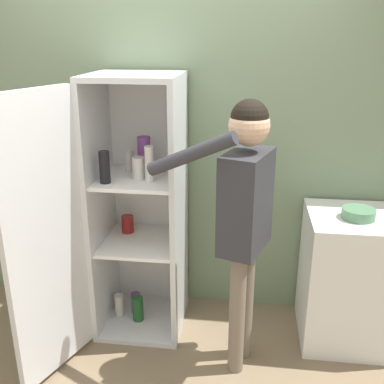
{
  "coord_description": "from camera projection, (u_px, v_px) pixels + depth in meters",
  "views": [
    {
      "loc": [
        0.57,
        -2.21,
        2.05
      ],
      "look_at": [
        0.2,
        0.62,
        1.04
      ],
      "focal_mm": 42.0,
      "sensor_mm": 36.0,
      "label": 1
    }
  ],
  "objects": [
    {
      "name": "ground_plane",
      "position": [
        147.0,
        380.0,
        2.81
      ],
      "size": [
        12.0,
        12.0,
        0.0
      ],
      "primitive_type": "plane",
      "color": "#7A664C"
    },
    {
      "name": "wall_back",
      "position": [
        171.0,
        145.0,
        3.31
      ],
      "size": [
        7.0,
        0.06,
        2.55
      ],
      "color": "gray",
      "rests_on": "ground_plane"
    },
    {
      "name": "refrigerator",
      "position": [
        123.0,
        212.0,
        3.05
      ],
      "size": [
        0.85,
        1.18,
        1.82
      ],
      "color": "silver",
      "rests_on": "ground_plane"
    },
    {
      "name": "person",
      "position": [
        245.0,
        203.0,
        2.61
      ],
      "size": [
        0.74,
        0.49,
        1.72
      ],
      "color": "#726656",
      "rests_on": "ground_plane"
    },
    {
      "name": "counter",
      "position": [
        351.0,
        278.0,
        3.09
      ],
      "size": [
        0.65,
        0.61,
        0.93
      ],
      "color": "white",
      "rests_on": "ground_plane"
    },
    {
      "name": "bowl",
      "position": [
        358.0,
        214.0,
        2.89
      ],
      "size": [
        0.21,
        0.21,
        0.07
      ],
      "color": "#517F5B",
      "rests_on": "counter"
    }
  ]
}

